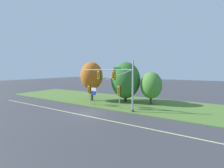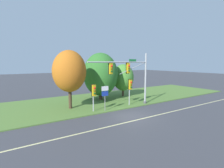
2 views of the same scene
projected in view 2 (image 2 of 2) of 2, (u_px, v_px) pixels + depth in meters
The scene contains 10 objects.
ground_plane at pixel (131, 116), 17.99m from camera, with size 160.00×160.00×0.00m, color #3D3D42.
lane_stripe at pixel (139, 119), 16.99m from camera, with size 36.00×0.16×0.01m, color beige.
grass_verge at pixel (94, 101), 24.83m from camera, with size 48.00×11.50×0.10m, color #517533.
traffic_signal_mast at pixel (131, 73), 21.39m from camera, with size 8.48×0.49×6.58m.
pedestrian_signal_near_kerb at pixel (130, 86), 22.00m from camera, with size 0.46×0.55×3.31m.
pedestrian_signal_further_along at pixel (94, 92), 19.08m from camera, with size 0.46×0.55×3.04m.
route_sign_post at pixel (105, 94), 19.47m from camera, with size 0.88×0.08×2.84m.
tree_nearest_road at pixel (69, 71), 20.20m from camera, with size 3.88×3.88×6.83m.
tree_left_of_mast at pixel (101, 74), 25.25m from camera, with size 4.97×4.97×6.79m.
tree_behind_signpost at pixel (123, 78), 27.99m from camera, with size 3.39×3.39×5.13m.
Camera 2 is at (-11.22, -13.49, 5.54)m, focal length 28.00 mm.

